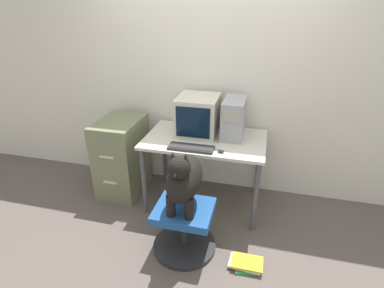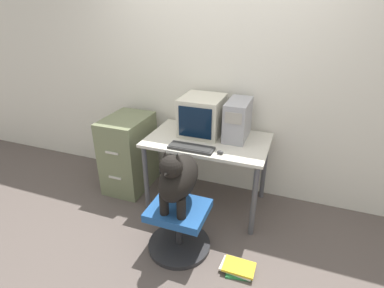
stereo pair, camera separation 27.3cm
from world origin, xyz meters
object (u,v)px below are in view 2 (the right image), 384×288
(book_stack_floor, at_px, (238,268))
(dog, at_px, (178,177))
(pc_tower, at_px, (238,120))
(crt_monitor, at_px, (202,116))
(filing_cabinet, at_px, (129,153))
(keyboard, at_px, (191,148))
(office_chair, at_px, (179,227))

(book_stack_floor, bearing_deg, dog, 170.77)
(pc_tower, distance_m, book_stack_floor, 1.34)
(crt_monitor, bearing_deg, filing_cabinet, -173.23)
(crt_monitor, relative_size, filing_cabinet, 0.51)
(pc_tower, xyz_separation_m, keyboard, (-0.33, -0.40, -0.18))
(crt_monitor, bearing_deg, dog, -84.58)
(pc_tower, xyz_separation_m, dog, (-0.28, -0.84, -0.23))
(filing_cabinet, bearing_deg, book_stack_floor, -28.68)
(pc_tower, relative_size, book_stack_floor, 1.46)
(dog, bearing_deg, crt_monitor, 95.42)
(office_chair, height_order, book_stack_floor, office_chair)
(filing_cabinet, bearing_deg, pc_tower, 5.71)
(pc_tower, bearing_deg, keyboard, -129.44)
(office_chair, height_order, dog, dog)
(pc_tower, height_order, office_chair, pc_tower)
(crt_monitor, distance_m, office_chair, 1.11)
(pc_tower, relative_size, office_chair, 0.74)
(crt_monitor, distance_m, filing_cabinet, 1.01)
(office_chair, bearing_deg, filing_cabinet, 141.89)
(crt_monitor, relative_size, book_stack_floor, 1.55)
(office_chair, xyz_separation_m, filing_cabinet, (-0.92, 0.73, 0.21))
(book_stack_floor, bearing_deg, office_chair, 171.27)
(keyboard, relative_size, book_stack_floor, 1.51)
(crt_monitor, distance_m, keyboard, 0.43)
(dog, height_order, book_stack_floor, dog)
(pc_tower, xyz_separation_m, filing_cabinet, (-1.21, -0.12, -0.53))
(dog, xyz_separation_m, book_stack_floor, (0.56, -0.09, -0.70))
(pc_tower, height_order, dog, pc_tower)
(dog, relative_size, book_stack_floor, 2.02)
(pc_tower, distance_m, office_chair, 1.16)
(office_chair, distance_m, filing_cabinet, 1.19)
(dog, bearing_deg, pc_tower, 71.46)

